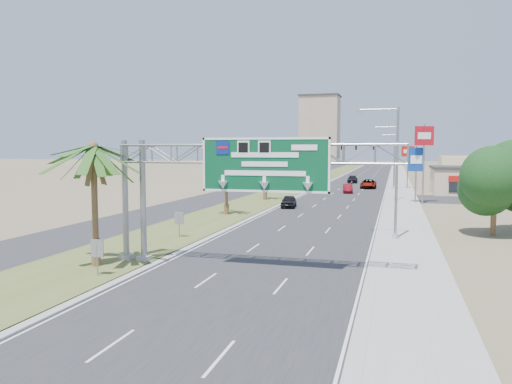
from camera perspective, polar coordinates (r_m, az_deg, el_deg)
The scene contains 30 objects.
ground at distance 19.68m, azimuth -7.80°, elevation -15.48°, with size 600.00×600.00×0.00m, color #8C7A59.
road at distance 127.31m, azimuth 12.30°, elevation 1.66°, with size 12.00×300.00×0.02m, color #28282B.
sidewalk_right at distance 127.09m, azimuth 16.13°, elevation 1.59°, with size 4.00×300.00×0.10m, color #9E9B93.
median_grass at distance 128.27m, azimuth 7.83°, elevation 1.77°, with size 7.00×300.00×0.12m, color #535E29.
opposing_road at distance 129.41m, azimuth 4.76°, elevation 1.81°, with size 8.00×300.00×0.02m, color #28282B.
sign_gantry at distance 28.15m, azimuth -1.87°, elevation 3.28°, with size 16.75×1.24×7.50m.
palm_near at distance 29.94m, azimuth -18.11°, elevation 4.81°, with size 5.70×5.70×8.35m.
palm_row_b at distance 51.78m, azimuth -3.42°, elevation 2.70°, with size 3.99×3.99×5.95m.
palm_row_c at distance 67.08m, azimuth 1.05°, elevation 3.85°, with size 3.99×3.99×6.75m.
palm_row_d at distance 84.65m, azimuth 4.13°, elevation 3.20°, with size 3.99×3.99×5.45m.
palm_row_e at distance 103.32m, azimuth 6.24°, elevation 3.85°, with size 3.99×3.99×6.15m.
palm_row_f at distance 128.05m, azimuth 8.08°, elevation 3.84°, with size 3.99×3.99×5.75m.
streetlight_near at distance 38.97m, azimuth 15.47°, elevation 1.54°, with size 3.27×0.44×10.00m.
streetlight_mid at distance 68.94m, azimuth 15.57°, elevation 2.89°, with size 3.27×0.44×10.00m.
streetlight_far at distance 104.93m, azimuth 15.62°, elevation 3.50°, with size 3.27×0.44×10.00m.
signal_mast at distance 88.93m, azimuth 14.23°, elevation 3.42°, with size 10.28×0.71×8.00m.
store_building at distance 84.32m, azimuth 25.59°, elevation 1.09°, with size 18.00×10.00×4.00m, color #CCB089.
oak_near at distance 43.63m, azimuth 25.65°, elevation 1.35°, with size 4.50×4.50×6.80m.
median_signback_a at distance 28.02m, azimuth -17.70°, elevation -6.44°, with size 0.75×0.08×2.08m.
median_signback_b at distance 38.74m, azimuth -8.78°, elevation -3.18°, with size 0.75×0.08×2.08m.
tower_distant at distance 270.01m, azimuth 7.30°, elevation 7.07°, with size 20.00×16.00×35.00m, color gray.
building_distant_left at distance 184.55m, azimuth -0.85°, elevation 3.65°, with size 24.00×14.00×6.00m, color #CCB089.
building_distant_right at distance 158.58m, azimuth 23.86°, elevation 2.86°, with size 20.00×12.00×5.00m, color #CCB089.
car_left_lane at distance 59.27m, azimuth 3.77°, elevation -1.09°, with size 1.68×4.18×1.43m, color black.
car_mid_lane at distance 80.53m, azimuth 10.42°, elevation 0.39°, with size 1.45×4.16×1.37m, color #650812.
car_right_lane at distance 90.55m, azimuth 12.73°, elevation 0.90°, with size 2.61×5.66×1.57m, color gray.
car_far at distance 105.00m, azimuth 10.97°, elevation 1.42°, with size 2.02×4.97×1.44m, color black.
pole_sign_red_near at distance 66.35m, azimuth 18.67°, elevation 5.54°, with size 2.35×1.13×9.98m.
pole_sign_blue at distance 66.81m, azimuth 17.84°, elevation 3.33°, with size 2.02×0.50×7.29m.
pole_sign_red_far at distance 91.51m, azimuth 16.97°, elevation 4.13°, with size 2.22×0.73×7.66m.
Camera 1 is at (7.41, -16.91, 6.82)m, focal length 35.00 mm.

